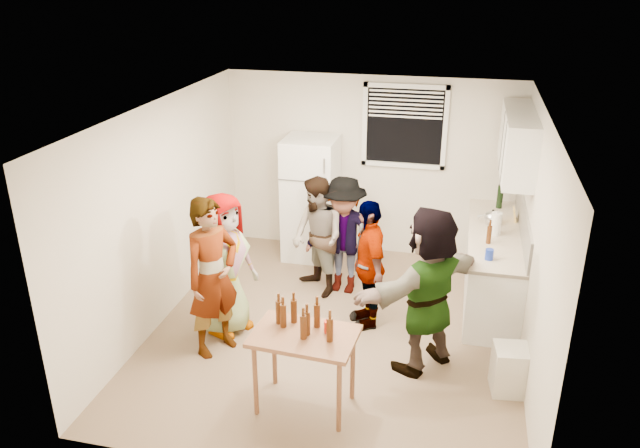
% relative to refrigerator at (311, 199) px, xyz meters
% --- Properties ---
extents(room, '(4.00, 4.50, 2.50)m').
position_rel_refrigerator_xyz_m(room, '(0.75, -1.88, -0.85)').
color(room, silver).
rests_on(room, ground).
extents(window, '(1.12, 0.10, 1.06)m').
position_rel_refrigerator_xyz_m(window, '(1.20, 0.33, 1.00)').
color(window, white).
rests_on(window, room).
extents(refrigerator, '(0.70, 0.70, 1.70)m').
position_rel_refrigerator_xyz_m(refrigerator, '(0.00, 0.00, 0.00)').
color(refrigerator, white).
rests_on(refrigerator, ground).
extents(counter_lower, '(0.60, 2.20, 0.86)m').
position_rel_refrigerator_xyz_m(counter_lower, '(2.45, -0.73, -0.42)').
color(counter_lower, white).
rests_on(counter_lower, ground).
extents(countertop, '(0.64, 2.22, 0.04)m').
position_rel_refrigerator_xyz_m(countertop, '(2.45, -0.73, 0.03)').
color(countertop, beige).
rests_on(countertop, counter_lower).
extents(backsplash, '(0.03, 2.20, 0.36)m').
position_rel_refrigerator_xyz_m(backsplash, '(2.74, -0.73, 0.23)').
color(backsplash, '#AEA89F').
rests_on(backsplash, countertop).
extents(upper_cabinets, '(0.34, 1.60, 0.70)m').
position_rel_refrigerator_xyz_m(upper_cabinets, '(2.58, -0.53, 1.10)').
color(upper_cabinets, white).
rests_on(upper_cabinets, room).
extents(kettle, '(0.25, 0.21, 0.20)m').
position_rel_refrigerator_xyz_m(kettle, '(2.40, -0.50, 0.05)').
color(kettle, silver).
rests_on(kettle, countertop).
extents(paper_towel, '(0.12, 0.12, 0.27)m').
position_rel_refrigerator_xyz_m(paper_towel, '(2.43, -0.81, 0.05)').
color(paper_towel, white).
rests_on(paper_towel, countertop).
extents(wine_bottle, '(0.08, 0.08, 0.31)m').
position_rel_refrigerator_xyz_m(wine_bottle, '(2.50, 0.10, 0.05)').
color(wine_bottle, black).
rests_on(wine_bottle, countertop).
extents(beer_bottle_counter, '(0.05, 0.05, 0.21)m').
position_rel_refrigerator_xyz_m(beer_bottle_counter, '(2.35, -1.09, 0.05)').
color(beer_bottle_counter, '#47230C').
rests_on(beer_bottle_counter, countertop).
extents(blue_cup, '(0.09, 0.09, 0.12)m').
position_rel_refrigerator_xyz_m(blue_cup, '(2.35, -1.52, 0.05)').
color(blue_cup, '#1931A6').
rests_on(blue_cup, countertop).
extents(picture_frame, '(0.02, 0.18, 0.15)m').
position_rel_refrigerator_xyz_m(picture_frame, '(2.67, -0.31, 0.13)').
color(picture_frame, '#F6C45A').
rests_on(picture_frame, countertop).
extents(trash_bin, '(0.36, 0.36, 0.48)m').
position_rel_refrigerator_xyz_m(trash_bin, '(2.60, -2.54, -0.60)').
color(trash_bin, beige).
rests_on(trash_bin, ground).
extents(serving_table, '(0.97, 0.68, 0.78)m').
position_rel_refrigerator_xyz_m(serving_table, '(0.74, -3.21, -0.85)').
color(serving_table, brown).
rests_on(serving_table, ground).
extents(beer_bottle_table, '(0.06, 0.06, 0.23)m').
position_rel_refrigerator_xyz_m(beer_bottle_table, '(0.82, -3.06, -0.07)').
color(beer_bottle_table, '#47230C').
rests_on(beer_bottle_table, serving_table).
extents(red_cup, '(0.09, 0.09, 0.11)m').
position_rel_refrigerator_xyz_m(red_cup, '(0.95, -3.13, -0.07)').
color(red_cup, '#B71C0A').
rests_on(red_cup, serving_table).
extents(guest_grey, '(1.81, 1.41, 0.52)m').
position_rel_refrigerator_xyz_m(guest_grey, '(-0.44, -2.12, -0.85)').
color(guest_grey, gray).
rests_on(guest_grey, ground).
extents(guest_stripe, '(1.81, 1.43, 0.41)m').
position_rel_refrigerator_xyz_m(guest_stripe, '(-0.41, -2.52, -0.85)').
color(guest_stripe, '#141933').
rests_on(guest_stripe, ground).
extents(guest_back_left, '(1.58, 1.57, 0.57)m').
position_rel_refrigerator_xyz_m(guest_back_left, '(0.35, -1.04, -0.85)').
color(guest_back_left, '#533222').
rests_on(guest_back_left, ground).
extents(guest_back_right, '(1.13, 1.60, 0.56)m').
position_rel_refrigerator_xyz_m(guest_back_right, '(0.64, -0.91, -0.85)').
color(guest_back_right, '#46474C').
rests_on(guest_back_right, ground).
extents(guest_black, '(1.74, 1.41, 0.37)m').
position_rel_refrigerator_xyz_m(guest_black, '(1.06, -1.63, -0.85)').
color(guest_black, black).
rests_on(guest_black, ground).
extents(guest_orange, '(2.37, 2.35, 0.51)m').
position_rel_refrigerator_xyz_m(guest_orange, '(1.76, -2.30, -0.85)').
color(guest_orange, '#CD6A42').
rests_on(guest_orange, ground).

